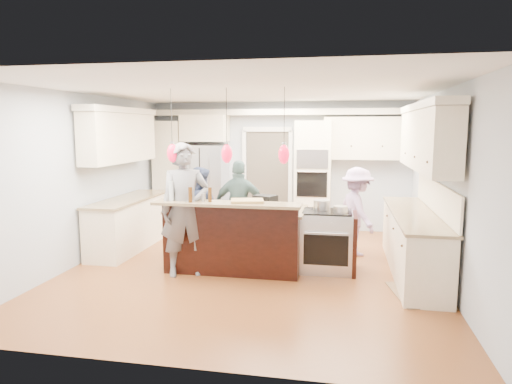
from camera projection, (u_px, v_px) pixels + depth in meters
ground_plane at (252, 269)px, 7.04m from camera, size 6.00×6.00×0.00m
room_shell at (252, 151)px, 6.78m from camera, size 5.54×6.04×2.72m
refrigerator at (205, 187)px, 9.77m from camera, size 0.90×0.70×1.80m
oven_column at (313, 177)px, 9.33m from camera, size 0.72×0.69×2.30m
back_upper_cabinets at (243, 151)px, 9.63m from camera, size 5.30×0.61×2.54m
right_counter_run at (418, 203)px, 6.73m from camera, size 0.64×3.10×2.51m
left_cabinets at (126, 190)px, 8.12m from camera, size 0.64×2.30×2.51m
kitchen_island at (237, 236)px, 7.09m from camera, size 2.10×1.46×1.12m
island_range at (329, 241)px, 6.90m from camera, size 0.82×0.71×0.92m
pendant_lights at (227, 153)px, 6.34m from camera, size 1.75×0.15×1.03m
person_bar_end at (185, 210)px, 6.63m from camera, size 0.84×0.73×1.95m
person_far_left at (200, 209)px, 7.96m from camera, size 0.86×0.75×1.49m
person_far_right at (240, 207)px, 7.91m from camera, size 0.97×0.46×1.61m
person_range_side at (357, 212)px, 7.73m from camera, size 0.91×1.11×1.50m
floor_rug at (421, 295)px, 5.93m from camera, size 0.83×1.08×0.01m
water_bottle at (171, 191)px, 6.50m from camera, size 0.08×0.08×0.29m
beer_bottle_a at (188, 191)px, 6.59m from camera, size 0.08×0.08×0.28m
beer_bottle_b at (190, 195)px, 6.38m from camera, size 0.07×0.07×0.22m
beer_bottle_c at (210, 195)px, 6.42m from camera, size 0.07×0.07×0.21m
drink_can at (203, 197)px, 6.46m from camera, size 0.07×0.07×0.12m
cutting_board at (247, 201)px, 6.42m from camera, size 0.51×0.42×0.04m
pot_large at (322, 205)px, 6.95m from camera, size 0.25×0.25×0.15m
pot_small at (341, 209)px, 6.69m from camera, size 0.21×0.21×0.10m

